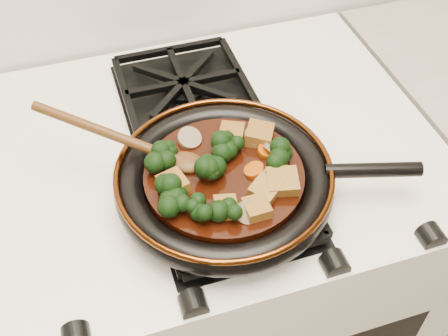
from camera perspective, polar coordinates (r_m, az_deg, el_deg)
name	(u,v)px	position (r m, az deg, el deg)	size (l,w,h in m)	color
stove	(211,287)	(1.29, -1.35, -11.96)	(0.76, 0.60, 0.90)	silver
burner_grate_front	(233,202)	(0.83, 0.91, -3.45)	(0.23, 0.23, 0.03)	black
burner_grate_back	(184,87)	(1.02, -4.10, 8.22)	(0.23, 0.23, 0.03)	black
skillet	(226,180)	(0.82, 0.16, -1.24)	(0.44, 0.32, 0.05)	black
braising_sauce	(224,178)	(0.81, 0.00, -1.00)	(0.23, 0.23, 0.02)	black
tofu_cube_0	(265,190)	(0.78, 4.21, -2.28)	(0.04, 0.04, 0.02)	brown
tofu_cube_1	(282,183)	(0.79, 5.93, -1.50)	(0.04, 0.04, 0.02)	brown
tofu_cube_2	(174,185)	(0.78, -5.15, -1.71)	(0.04, 0.04, 0.02)	brown
tofu_cube_3	(279,177)	(0.79, 5.58, -0.96)	(0.04, 0.04, 0.02)	brown
tofu_cube_4	(226,208)	(0.76, 0.17, -4.06)	(0.03, 0.03, 0.02)	brown
tofu_cube_5	(259,135)	(0.85, 3.59, 3.36)	(0.04, 0.04, 0.02)	brown
tofu_cube_6	(232,134)	(0.85, 0.80, 3.45)	(0.04, 0.04, 0.02)	brown
tofu_cube_7	(257,209)	(0.76, 3.35, -4.13)	(0.04, 0.03, 0.02)	brown
broccoli_floret_0	(170,193)	(0.77, -5.51, -2.57)	(0.06, 0.06, 0.06)	black
broccoli_floret_1	(163,160)	(0.82, -6.19, 0.81)	(0.06, 0.06, 0.05)	black
broccoli_floret_2	(197,212)	(0.75, -2.80, -4.46)	(0.05, 0.05, 0.05)	black
broccoli_floret_3	(223,212)	(0.74, -0.05, -4.50)	(0.06, 0.06, 0.05)	black
broccoli_floret_4	(229,148)	(0.82, 0.53, 2.04)	(0.06, 0.06, 0.05)	black
broccoli_floret_5	(172,204)	(0.76, -5.26, -3.61)	(0.06, 0.06, 0.05)	black
broccoli_floret_6	(275,159)	(0.81, 5.24, 0.90)	(0.06, 0.06, 0.06)	black
broccoli_floret_7	(214,170)	(0.79, -1.02, -0.22)	(0.06, 0.06, 0.06)	black
carrot_coin_0	(254,170)	(0.80, 3.09, -0.20)	(0.03, 0.03, 0.01)	#A24004
carrot_coin_1	(266,151)	(0.83, 4.33, 1.77)	(0.03, 0.03, 0.01)	#A24004
carrot_coin_2	(284,178)	(0.80, 6.07, -1.06)	(0.03, 0.03, 0.01)	#A24004
carrot_coin_3	(200,165)	(0.81, -2.46, 0.28)	(0.03, 0.03, 0.01)	#A24004
mushroom_slice_0	(256,137)	(0.85, 3.24, 3.19)	(0.04, 0.04, 0.01)	brown
mushroom_slice_1	(273,150)	(0.83, 5.05, 1.83)	(0.03, 0.03, 0.01)	brown
mushroom_slice_2	(189,138)	(0.85, -3.54, 3.04)	(0.04, 0.04, 0.01)	brown
mushroom_slice_3	(247,213)	(0.75, 2.34, -4.55)	(0.03, 0.03, 0.01)	brown
mushroom_slice_4	(169,187)	(0.78, -5.62, -1.96)	(0.03, 0.03, 0.01)	brown
wooden_spoon	(142,146)	(0.82, -8.29, 2.21)	(0.14, 0.11, 0.24)	#46280F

